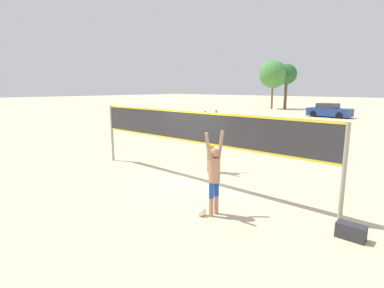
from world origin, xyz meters
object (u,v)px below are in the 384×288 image
gear_bag (351,231)px  tree_right_cluster (273,74)px  volleyball_net (192,131)px  volleyball (202,212)px  tree_left_cluster (287,75)px  parked_car_near (329,111)px  player_blocker (211,140)px  player_spiker (214,172)px

gear_bag → tree_right_cluster: (-19.32, 33.93, 4.75)m
volleyball_net → volleyball: (1.91, -1.77, -1.59)m
tree_left_cluster → tree_right_cluster: (-1.38, -1.40, 0.06)m
volleyball_net → gear_bag: volleyball_net is taller
tree_left_cluster → volleyball: bearing=-67.7°
volleyball → tree_left_cluster: size_ratio=0.03×
parked_car_near → tree_right_cluster: 13.43m
volleyball_net → gear_bag: size_ratio=16.48×
tree_left_cluster → tree_right_cluster: 1.97m
volleyball_net → player_blocker: bearing=103.6°
player_blocker → tree_left_cluster: tree_left_cluster is taller
player_blocker → volleyball: player_blocker is taller
volleyball → tree_left_cluster: bearing=112.3°
tree_right_cluster → tree_left_cluster: bearing=45.5°
player_spiker → player_blocker: bearing=39.8°
tree_left_cluster → tree_right_cluster: bearing=-134.5°
player_blocker → volleyball: (2.24, -3.13, -1.09)m
player_blocker → tree_right_cluster: size_ratio=0.33×
player_blocker → parked_car_near: bearing=-171.3°
gear_bag → player_blocker: bearing=159.4°
player_spiker → volleyball: 1.01m
volleyball_net → tree_right_cluster: tree_right_cluster is taller
player_spiker → gear_bag: 3.09m
parked_car_near → tree_left_cluster: 13.27m
player_spiker → player_blocker: (-2.42, 2.90, 0.12)m
volleyball_net → player_spiker: (2.09, -1.54, -0.62)m
player_spiker → gear_bag: bearing=-71.2°
gear_bag → tree_right_cluster: 39.33m
player_spiker → gear_bag: size_ratio=3.72×
volleyball → volleyball_net: bearing=137.2°
volleyball_net → parked_car_near: volleyball_net is taller
volleyball → player_blocker: bearing=125.6°
gear_bag → volleyball_net: bearing=173.1°
volleyball_net → player_spiker: size_ratio=4.43×
volleyball → tree_left_cluster: tree_left_cluster is taller
player_spiker → tree_left_cluster: size_ratio=0.32×
player_spiker → gear_bag: (2.79, 0.95, -0.92)m
player_blocker → volleyball: 4.00m
player_blocker → tree_right_cluster: bearing=-156.2°
parked_car_near → player_blocker: bearing=-77.1°
volleyball → tree_left_cluster: 39.74m
tree_left_cluster → player_spiker: bearing=-67.3°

